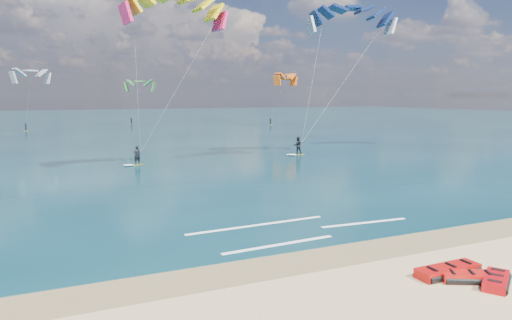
{
  "coord_description": "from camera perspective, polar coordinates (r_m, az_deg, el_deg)",
  "views": [
    {
      "loc": [
        -8.82,
        -11.86,
        6.4
      ],
      "look_at": [
        -0.07,
        8.0,
        3.31
      ],
      "focal_mm": 32.0,
      "sensor_mm": 36.0,
      "label": 1
    }
  ],
  "objects": [
    {
      "name": "ground",
      "position": [
        52.99,
        -14.03,
        0.92
      ],
      "size": [
        320.0,
        320.0,
        0.0
      ],
      "primitive_type": "plane",
      "color": "tan",
      "rests_on": "ground"
    },
    {
      "name": "wet_sand_strip",
      "position": [
        18.42,
        6.62,
        -12.28
      ],
      "size": [
        320.0,
        2.4,
        0.01
      ],
      "primitive_type": "cube",
      "color": "brown",
      "rests_on": "ground"
    },
    {
      "name": "sea",
      "position": [
        116.37,
        -19.46,
        4.5
      ],
      "size": [
        320.0,
        200.0,
        0.04
      ],
      "primitive_type": "cube",
      "color": "#082831",
      "rests_on": "ground"
    },
    {
      "name": "packed_kite_left",
      "position": [
        18.23,
        22.84,
        -13.13
      ],
      "size": [
        2.75,
        1.15,
        0.4
      ],
      "primitive_type": null,
      "rotation": [
        0.0,
        0.0,
        0.01
      ],
      "color": "#B70C09",
      "rests_on": "ground"
    },
    {
      "name": "packed_kite_mid",
      "position": [
        17.96,
        25.0,
        -13.58
      ],
      "size": [
        2.29,
        1.85,
        0.38
      ],
      "primitive_type": null,
      "rotation": [
        0.0,
        0.0,
        -0.47
      ],
      "color": "red",
      "rests_on": "ground"
    },
    {
      "name": "packed_kite_right",
      "position": [
        18.02,
        27.77,
        -13.68
      ],
      "size": [
        2.21,
        1.95,
        0.38
      ],
      "primitive_type": null,
      "rotation": [
        0.0,
        0.0,
        0.59
      ],
      "color": "#BB080D",
      "rests_on": "ground"
    },
    {
      "name": "kitesurfer_main",
      "position": [
        40.06,
        -12.43,
        10.37
      ],
      "size": [
        9.69,
        8.1,
        15.79
      ],
      "rotation": [
        0.0,
        0.0,
        0.73
      ],
      "color": "#C7CF18",
      "rests_on": "sea"
    },
    {
      "name": "kitesurfer_far",
      "position": [
        48.76,
        8.83,
        11.05
      ],
      "size": [
        12.02,
        6.03,
        16.95
      ],
      "rotation": [
        0.0,
        0.0,
        -0.33
      ],
      "color": "gold",
      "rests_on": "sea"
    },
    {
      "name": "shoreline_foam",
      "position": [
        22.05,
        4.8,
        -8.68
      ],
      "size": [
        11.23,
        3.62,
        0.01
      ],
      "color": "white",
      "rests_on": "ground"
    },
    {
      "name": "distant_kites",
      "position": [
        91.16,
        -24.72,
        6.82
      ],
      "size": [
        80.44,
        44.33,
        13.03
      ],
      "color": "#F046C6",
      "rests_on": "ground"
    }
  ]
}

